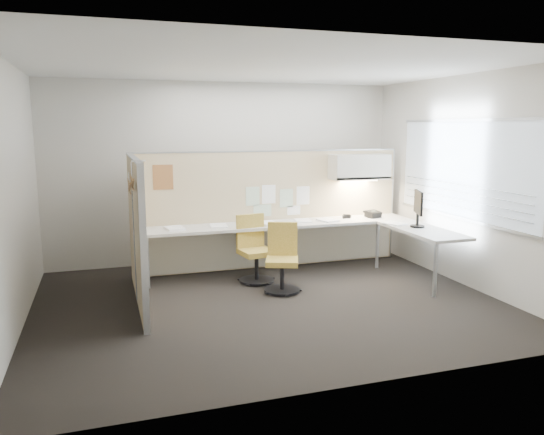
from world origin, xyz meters
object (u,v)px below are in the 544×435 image
object	(u,v)px
monitor	(418,206)
phone	(373,214)
desk	(306,232)
chair_left	(254,251)
chair_right	(282,260)

from	to	relation	value
monitor	phone	xyz separation A→B (m)	(-0.20, 0.91, -0.24)
desk	chair_left	xyz separation A→B (m)	(-0.84, -0.21, -0.18)
desk	chair_right	xyz separation A→B (m)	(-0.62, -0.74, -0.19)
desk	chair_right	size ratio (longest dim) A/B	4.57
desk	chair_left	world-z (taller)	chair_left
chair_left	phone	distance (m)	2.07
desk	chair_right	distance (m)	0.98
desk	chair_right	bearing A→B (deg)	-129.94
chair_right	phone	size ratio (longest dim) A/B	3.50
chair_left	desk	bearing A→B (deg)	4.73
chair_right	phone	xyz separation A→B (m)	(1.79, 0.89, 0.37)
desk	monitor	xyz separation A→B (m)	(1.37, -0.76, 0.42)
desk	chair_left	size ratio (longest dim) A/B	4.41
phone	chair_left	bearing A→B (deg)	175.49
desk	monitor	world-z (taller)	monitor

